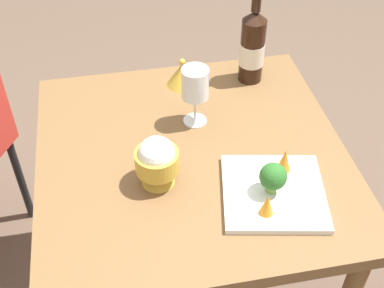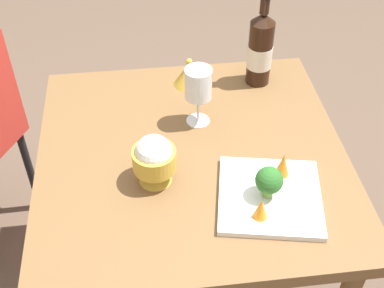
{
  "view_description": "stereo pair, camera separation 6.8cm",
  "coord_description": "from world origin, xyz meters",
  "px_view_note": "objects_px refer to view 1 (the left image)",
  "views": [
    {
      "loc": [
        -0.99,
        0.19,
        1.68
      ],
      "look_at": [
        0.0,
        0.0,
        0.76
      ],
      "focal_mm": 47.86,
      "sensor_mm": 36.0,
      "label": 1
    },
    {
      "loc": [
        -1.0,
        0.12,
        1.68
      ],
      "look_at": [
        0.0,
        0.0,
        0.76
      ],
      "focal_mm": 47.86,
      "sensor_mm": 36.0,
      "label": 2
    }
  ],
  "objects_px": {
    "wine_glass": "(195,85)",
    "serving_plate": "(273,192)",
    "rice_bowl": "(157,161)",
    "broccoli_floret": "(273,177)",
    "wine_bottle": "(252,46)",
    "rice_bowl_lid": "(182,74)",
    "carrot_garnish_left": "(267,205)",
    "carrot_garnish_right": "(284,160)"
  },
  "relations": [
    {
      "from": "wine_bottle",
      "to": "carrot_garnish_right",
      "type": "bearing_deg",
      "value": 175.87
    },
    {
      "from": "wine_bottle",
      "to": "carrot_garnish_left",
      "type": "bearing_deg",
      "value": 168.26
    },
    {
      "from": "wine_bottle",
      "to": "broccoli_floret",
      "type": "xyz_separation_m",
      "value": [
        -0.49,
        0.08,
        -0.05
      ]
    },
    {
      "from": "rice_bowl",
      "to": "carrot_garnish_left",
      "type": "relative_size",
      "value": 2.51
    },
    {
      "from": "broccoli_floret",
      "to": "wine_bottle",
      "type": "bearing_deg",
      "value": -9.61
    },
    {
      "from": "wine_glass",
      "to": "rice_bowl",
      "type": "distance_m",
      "value": 0.26
    },
    {
      "from": "carrot_garnish_left",
      "to": "wine_bottle",
      "type": "bearing_deg",
      "value": -11.74
    },
    {
      "from": "wine_bottle",
      "to": "rice_bowl_lid",
      "type": "bearing_deg",
      "value": 87.11
    },
    {
      "from": "wine_bottle",
      "to": "serving_plate",
      "type": "bearing_deg",
      "value": 171.24
    },
    {
      "from": "broccoli_floret",
      "to": "serving_plate",
      "type": "bearing_deg",
      "value": -84.63
    },
    {
      "from": "wine_glass",
      "to": "carrot_garnish_right",
      "type": "relative_size",
      "value": 2.68
    },
    {
      "from": "wine_bottle",
      "to": "rice_bowl_lid",
      "type": "distance_m",
      "value": 0.23
    },
    {
      "from": "wine_glass",
      "to": "rice_bowl",
      "type": "bearing_deg",
      "value": 147.66
    },
    {
      "from": "rice_bowl",
      "to": "carrot_garnish_left",
      "type": "bearing_deg",
      "value": -124.83
    },
    {
      "from": "carrot_garnish_left",
      "to": "rice_bowl",
      "type": "bearing_deg",
      "value": 55.17
    },
    {
      "from": "carrot_garnish_left",
      "to": "wine_glass",
      "type": "bearing_deg",
      "value": 14.27
    },
    {
      "from": "serving_plate",
      "to": "carrot_garnish_left",
      "type": "bearing_deg",
      "value": 148.39
    },
    {
      "from": "wine_glass",
      "to": "rice_bowl_lid",
      "type": "height_order",
      "value": "wine_glass"
    },
    {
      "from": "wine_glass",
      "to": "carrot_garnish_right",
      "type": "bearing_deg",
      "value": -144.11
    },
    {
      "from": "wine_glass",
      "to": "broccoli_floret",
      "type": "relative_size",
      "value": 2.09
    },
    {
      "from": "carrot_garnish_left",
      "to": "rice_bowl_lid",
      "type": "bearing_deg",
      "value": 10.02
    },
    {
      "from": "rice_bowl",
      "to": "serving_plate",
      "type": "distance_m",
      "value": 0.3
    },
    {
      "from": "broccoli_floret",
      "to": "carrot_garnish_right",
      "type": "bearing_deg",
      "value": -38.67
    },
    {
      "from": "wine_bottle",
      "to": "rice_bowl",
      "type": "relative_size",
      "value": 2.17
    },
    {
      "from": "rice_bowl",
      "to": "broccoli_floret",
      "type": "bearing_deg",
      "value": -110.36
    },
    {
      "from": "serving_plate",
      "to": "carrot_garnish_right",
      "type": "bearing_deg",
      "value": -34.7
    },
    {
      "from": "rice_bowl",
      "to": "rice_bowl_lid",
      "type": "xyz_separation_m",
      "value": [
        0.4,
        -0.13,
        -0.04
      ]
    },
    {
      "from": "wine_glass",
      "to": "serving_plate",
      "type": "relative_size",
      "value": 0.61
    },
    {
      "from": "wine_bottle",
      "to": "broccoli_floret",
      "type": "relative_size",
      "value": 3.58
    },
    {
      "from": "rice_bowl_lid",
      "to": "carrot_garnish_right",
      "type": "height_order",
      "value": "rice_bowl_lid"
    },
    {
      "from": "wine_glass",
      "to": "rice_bowl_lid",
      "type": "xyz_separation_m",
      "value": [
        0.19,
        0.0,
        -0.09
      ]
    },
    {
      "from": "wine_bottle",
      "to": "broccoli_floret",
      "type": "distance_m",
      "value": 0.5
    },
    {
      "from": "rice_bowl",
      "to": "carrot_garnish_right",
      "type": "relative_size",
      "value": 2.12
    },
    {
      "from": "wine_bottle",
      "to": "wine_glass",
      "type": "xyz_separation_m",
      "value": [
        -0.18,
        0.21,
        0.01
      ]
    },
    {
      "from": "wine_bottle",
      "to": "carrot_garnish_left",
      "type": "distance_m",
      "value": 0.57
    },
    {
      "from": "rice_bowl",
      "to": "broccoli_floret",
      "type": "distance_m",
      "value": 0.29
    },
    {
      "from": "rice_bowl_lid",
      "to": "rice_bowl",
      "type": "bearing_deg",
      "value": 161.61
    },
    {
      "from": "rice_bowl",
      "to": "carrot_garnish_right",
      "type": "bearing_deg",
      "value": -95.98
    },
    {
      "from": "rice_bowl_lid",
      "to": "carrot_garnish_right",
      "type": "relative_size",
      "value": 1.5
    },
    {
      "from": "wine_bottle",
      "to": "broccoli_floret",
      "type": "bearing_deg",
      "value": 170.39
    },
    {
      "from": "carrot_garnish_left",
      "to": "serving_plate",
      "type": "bearing_deg",
      "value": -31.61
    },
    {
      "from": "broccoli_floret",
      "to": "carrot_garnish_right",
      "type": "height_order",
      "value": "broccoli_floret"
    }
  ]
}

